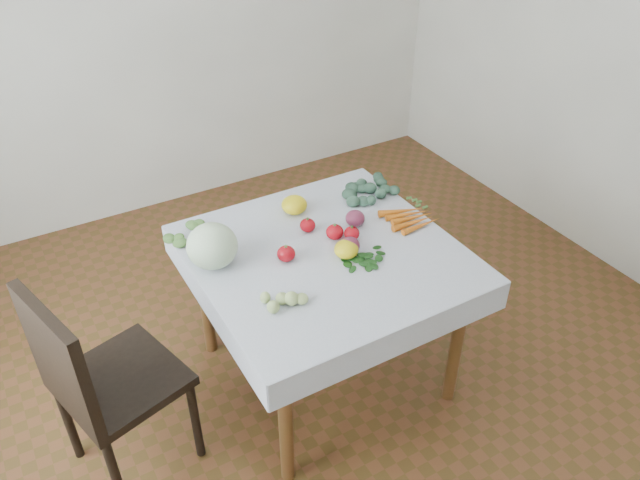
% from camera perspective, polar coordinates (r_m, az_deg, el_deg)
% --- Properties ---
extents(ground, '(4.00, 4.00, 0.00)m').
position_cam_1_polar(ground, '(3.26, 0.45, -11.88)').
color(ground, brown).
extents(back_wall, '(4.00, 0.04, 2.70)m').
position_cam_1_polar(back_wall, '(4.19, -14.29, 19.99)').
color(back_wall, white).
rests_on(back_wall, ground).
extents(table, '(1.00, 1.00, 0.75)m').
position_cam_1_polar(table, '(2.81, 0.51, -2.80)').
color(table, brown).
rests_on(table, ground).
extents(tablecloth, '(1.12, 1.12, 0.01)m').
position_cam_1_polar(tablecloth, '(2.75, 0.52, -1.17)').
color(tablecloth, white).
rests_on(tablecloth, table).
extents(chair, '(0.55, 0.55, 0.99)m').
position_cam_1_polar(chair, '(2.61, -19.80, -11.78)').
color(chair, black).
rests_on(chair, ground).
extents(cabbage, '(0.26, 0.26, 0.20)m').
position_cam_1_polar(cabbage, '(2.66, -9.84, -0.55)').
color(cabbage, '#D9F0C9').
rests_on(cabbage, tablecloth).
extents(tomato_a, '(0.08, 0.08, 0.06)m').
position_cam_1_polar(tomato_a, '(2.82, 2.92, 0.61)').
color(tomato_a, '#AE0B15').
rests_on(tomato_a, tablecloth).
extents(tomato_b, '(0.08, 0.08, 0.06)m').
position_cam_1_polar(tomato_b, '(2.87, -1.14, 1.36)').
color(tomato_b, '#AE0B15').
rests_on(tomato_b, tablecloth).
extents(tomato_c, '(0.08, 0.08, 0.07)m').
position_cam_1_polar(tomato_c, '(2.69, -3.12, -1.26)').
color(tomato_c, '#AE0B15').
rests_on(tomato_c, tablecloth).
extents(tomato_d, '(0.09, 0.09, 0.07)m').
position_cam_1_polar(tomato_d, '(2.82, 1.36, 0.73)').
color(tomato_d, '#AE0B15').
rests_on(tomato_d, tablecloth).
extents(heirloom_back, '(0.15, 0.15, 0.09)m').
position_cam_1_polar(heirloom_back, '(2.99, -2.37, 3.23)').
color(heirloom_back, yellow).
rests_on(heirloom_back, tablecloth).
extents(heirloom_front, '(0.13, 0.13, 0.08)m').
position_cam_1_polar(heirloom_front, '(2.70, 2.42, -0.86)').
color(heirloom_front, yellow).
rests_on(heirloom_front, tablecloth).
extents(onion_a, '(0.11, 0.11, 0.08)m').
position_cam_1_polar(onion_a, '(2.73, 2.75, -0.51)').
color(onion_a, '#591935').
rests_on(onion_a, tablecloth).
extents(onion_b, '(0.12, 0.12, 0.08)m').
position_cam_1_polar(onion_b, '(2.91, 3.23, 2.00)').
color(onion_b, '#591935').
rests_on(onion_b, tablecloth).
extents(tomatillo_cluster, '(0.16, 0.11, 0.05)m').
position_cam_1_polar(tomatillo_cluster, '(2.47, -3.30, -5.41)').
color(tomatillo_cluster, '#BCD97D').
rests_on(tomatillo_cluster, tablecloth).
extents(carrot_bunch, '(0.23, 0.21, 0.03)m').
position_cam_1_polar(carrot_bunch, '(2.97, 8.32, 1.99)').
color(carrot_bunch, orange).
rests_on(carrot_bunch, tablecloth).
extents(kale_bunch, '(0.30, 0.27, 0.04)m').
position_cam_1_polar(kale_bunch, '(3.16, 4.32, 4.47)').
color(kale_bunch, '#3E664C').
rests_on(kale_bunch, tablecloth).
extents(basil_bunch, '(0.23, 0.19, 0.01)m').
position_cam_1_polar(basil_bunch, '(2.72, 4.32, -1.60)').
color(basil_bunch, '#1B5019').
rests_on(basil_bunch, tablecloth).
extents(dill_bunch, '(0.28, 0.21, 0.03)m').
position_cam_1_polar(dill_bunch, '(2.90, -11.44, 0.51)').
color(dill_bunch, '#55813B').
rests_on(dill_bunch, tablecloth).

